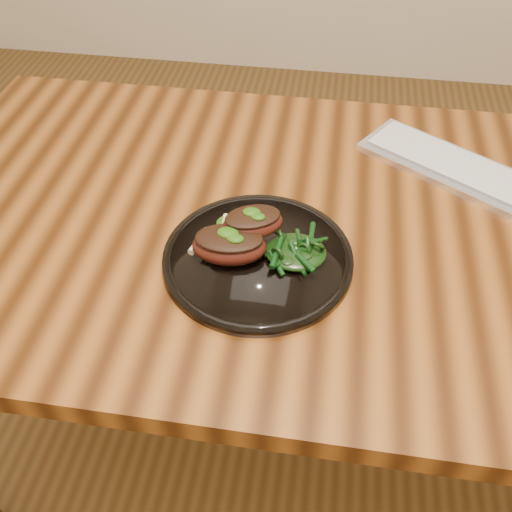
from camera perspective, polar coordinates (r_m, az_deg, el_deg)
The scene contains 7 objects.
desk at distance 1.03m, azimuth 9.97°, elevation -0.31°, with size 1.60×0.80×0.75m.
plate at distance 0.88m, azimuth 0.18°, elevation -0.20°, with size 0.29×0.29×0.02m.
lamb_chop_front at distance 0.86m, azimuth -2.74°, elevation 1.15°, with size 0.12×0.08×0.05m.
lamb_chop_back at distance 0.87m, azimuth -0.38°, elevation 3.39°, with size 0.11×0.09×0.04m.
herb_smear at distance 0.93m, azimuth -1.49°, elevation 3.21°, with size 0.08×0.05×0.01m, color #163F06.
greens_heap at distance 0.87m, azimuth 4.02°, elevation 0.71°, with size 0.09×0.09×0.04m.
keyboard at distance 1.12m, azimuth 20.57°, elevation 7.70°, with size 0.41×0.33×0.02m.
Camera 1 is at (-0.07, -0.73, 1.39)m, focal length 40.00 mm.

